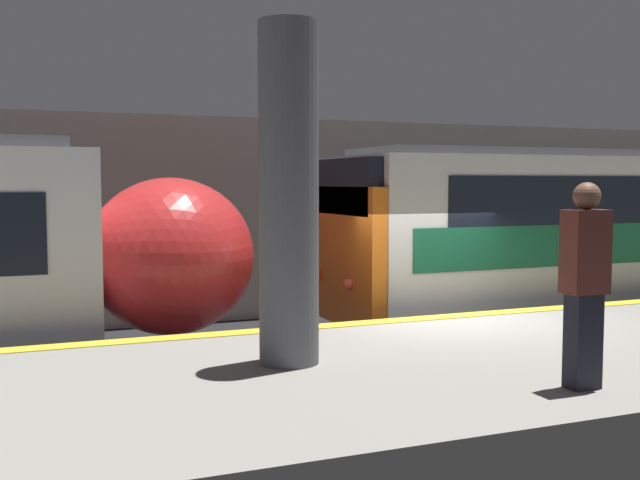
% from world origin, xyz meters
% --- Properties ---
extents(ground_plane, '(120.00, 120.00, 0.00)m').
position_xyz_m(ground_plane, '(0.00, 0.00, 0.00)').
color(ground_plane, black).
extents(platform, '(40.00, 4.37, 1.14)m').
position_xyz_m(platform, '(0.00, -2.19, 0.57)').
color(platform, gray).
rests_on(platform, ground).
extents(station_rear_barrier, '(50.00, 0.15, 4.33)m').
position_xyz_m(station_rear_barrier, '(0.00, 6.66, 2.17)').
color(station_rear_barrier, '#B2AD9E').
rests_on(station_rear_barrier, ground).
extents(support_pillar_near, '(0.60, 0.60, 3.39)m').
position_xyz_m(support_pillar_near, '(-2.91, -1.79, 2.83)').
color(support_pillar_near, '#56565B').
rests_on(support_pillar_near, platform).
extents(person_waiting, '(0.38, 0.24, 1.82)m').
position_xyz_m(person_waiting, '(-0.82, -3.64, 2.11)').
color(person_waiting, black).
rests_on(person_waiting, platform).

